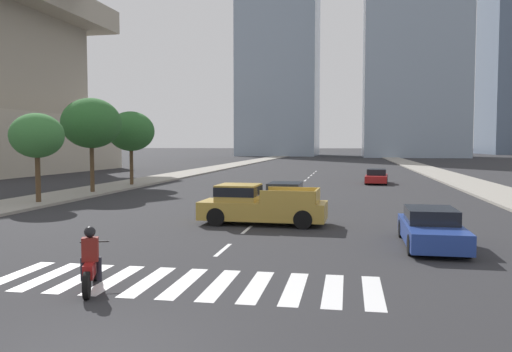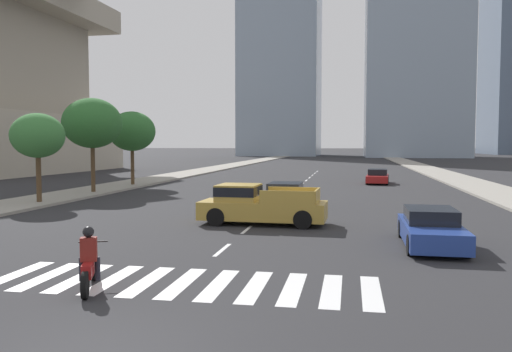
{
  "view_description": "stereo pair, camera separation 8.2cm",
  "coord_description": "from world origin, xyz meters",
  "px_view_note": "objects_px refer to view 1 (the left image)",
  "views": [
    {
      "loc": [
        3.91,
        -7.18,
        3.38
      ],
      "look_at": [
        0.0,
        14.7,
        2.0
      ],
      "focal_mm": 36.29,
      "sensor_mm": 36.0,
      "label": 1
    },
    {
      "loc": [
        3.99,
        -7.17,
        3.38
      ],
      "look_at": [
        0.0,
        14.7,
        2.0
      ],
      "focal_mm": 36.29,
      "sensor_mm": 36.0,
      "label": 2
    }
  ],
  "objects_px": {
    "motorcycle_trailing": "(91,264)",
    "sedan_white_0": "(284,198)",
    "street_tree_second": "(91,123)",
    "street_tree_nearest": "(37,136)",
    "pickup_truck": "(257,205)",
    "sedan_red_1": "(376,177)",
    "sedan_blue_2": "(431,229)",
    "street_tree_third": "(131,131)"
  },
  "relations": [
    {
      "from": "motorcycle_trailing",
      "to": "sedan_white_0",
      "type": "xyz_separation_m",
      "value": [
        2.67,
        15.18,
        0.05
      ]
    },
    {
      "from": "sedan_white_0",
      "to": "street_tree_second",
      "type": "xyz_separation_m",
      "value": [
        -13.83,
        6.17,
        4.13
      ]
    },
    {
      "from": "motorcycle_trailing",
      "to": "street_tree_second",
      "type": "xyz_separation_m",
      "value": [
        -11.16,
        21.35,
        4.18
      ]
    },
    {
      "from": "street_tree_nearest",
      "to": "sedan_white_0",
      "type": "bearing_deg",
      "value": 0.13
    },
    {
      "from": "pickup_truck",
      "to": "street_tree_nearest",
      "type": "bearing_deg",
      "value": -18.05
    },
    {
      "from": "motorcycle_trailing",
      "to": "sedan_red_1",
      "type": "relative_size",
      "value": 0.46
    },
    {
      "from": "motorcycle_trailing",
      "to": "street_tree_second",
      "type": "height_order",
      "value": "street_tree_second"
    },
    {
      "from": "pickup_truck",
      "to": "street_tree_nearest",
      "type": "relative_size",
      "value": 1.08
    },
    {
      "from": "sedan_blue_2",
      "to": "street_tree_nearest",
      "type": "height_order",
      "value": "street_tree_nearest"
    },
    {
      "from": "street_tree_third",
      "to": "sedan_red_1",
      "type": "bearing_deg",
      "value": 18.48
    },
    {
      "from": "motorcycle_trailing",
      "to": "street_tree_nearest",
      "type": "height_order",
      "value": "street_tree_nearest"
    },
    {
      "from": "sedan_red_1",
      "to": "street_tree_third",
      "type": "bearing_deg",
      "value": -67.02
    },
    {
      "from": "sedan_red_1",
      "to": "street_tree_second",
      "type": "height_order",
      "value": "street_tree_second"
    },
    {
      "from": "sedan_white_0",
      "to": "street_tree_second",
      "type": "distance_m",
      "value": 15.7
    },
    {
      "from": "sedan_red_1",
      "to": "sedan_blue_2",
      "type": "relative_size",
      "value": 0.99
    },
    {
      "from": "street_tree_nearest",
      "to": "street_tree_second",
      "type": "height_order",
      "value": "street_tree_second"
    },
    {
      "from": "sedan_blue_2",
      "to": "street_tree_second",
      "type": "height_order",
      "value": "street_tree_second"
    },
    {
      "from": "sedan_white_0",
      "to": "street_tree_third",
      "type": "distance_m",
      "value": 19.09
    },
    {
      "from": "sedan_white_0",
      "to": "street_tree_nearest",
      "type": "bearing_deg",
      "value": -89.04
    },
    {
      "from": "sedan_blue_2",
      "to": "street_tree_nearest",
      "type": "distance_m",
      "value": 21.73
    },
    {
      "from": "street_tree_nearest",
      "to": "street_tree_second",
      "type": "relative_size",
      "value": 0.78
    },
    {
      "from": "sedan_blue_2",
      "to": "street_tree_third",
      "type": "bearing_deg",
      "value": -136.36
    },
    {
      "from": "sedan_white_0",
      "to": "sedan_blue_2",
      "type": "relative_size",
      "value": 1.04
    },
    {
      "from": "sedan_red_1",
      "to": "motorcycle_trailing",
      "type": "bearing_deg",
      "value": -9.06
    },
    {
      "from": "sedan_white_0",
      "to": "sedan_red_1",
      "type": "xyz_separation_m",
      "value": [
        5.6,
        19.11,
        -0.07
      ]
    },
    {
      "from": "motorcycle_trailing",
      "to": "pickup_truck",
      "type": "height_order",
      "value": "pickup_truck"
    },
    {
      "from": "pickup_truck",
      "to": "street_tree_second",
      "type": "bearing_deg",
      "value": -37.82
    },
    {
      "from": "sedan_red_1",
      "to": "street_tree_nearest",
      "type": "relative_size",
      "value": 0.93
    },
    {
      "from": "sedan_red_1",
      "to": "sedan_blue_2",
      "type": "distance_m",
      "value": 27.58
    },
    {
      "from": "motorcycle_trailing",
      "to": "street_tree_third",
      "type": "height_order",
      "value": "street_tree_third"
    },
    {
      "from": "sedan_white_0",
      "to": "sedan_blue_2",
      "type": "height_order",
      "value": "sedan_white_0"
    },
    {
      "from": "pickup_truck",
      "to": "sedan_red_1",
      "type": "height_order",
      "value": "pickup_truck"
    },
    {
      "from": "motorcycle_trailing",
      "to": "sedan_blue_2",
      "type": "relative_size",
      "value": 0.45
    },
    {
      "from": "motorcycle_trailing",
      "to": "street_tree_nearest",
      "type": "xyz_separation_m",
      "value": [
        -11.16,
        15.14,
        3.25
      ]
    },
    {
      "from": "street_tree_second",
      "to": "street_tree_third",
      "type": "bearing_deg",
      "value": 90.0
    },
    {
      "from": "sedan_white_0",
      "to": "street_tree_third",
      "type": "relative_size",
      "value": 0.82
    },
    {
      "from": "street_tree_second",
      "to": "street_tree_nearest",
      "type": "bearing_deg",
      "value": -90.0
    },
    {
      "from": "sedan_white_0",
      "to": "sedan_red_1",
      "type": "height_order",
      "value": "sedan_white_0"
    },
    {
      "from": "sedan_blue_2",
      "to": "street_tree_second",
      "type": "distance_m",
      "value": 24.95
    },
    {
      "from": "pickup_truck",
      "to": "street_tree_third",
      "type": "relative_size",
      "value": 0.92
    },
    {
      "from": "sedan_red_1",
      "to": "street_tree_second",
      "type": "xyz_separation_m",
      "value": [
        -19.43,
        -12.93,
        4.2
      ]
    },
    {
      "from": "sedan_blue_2",
      "to": "sedan_red_1",
      "type": "bearing_deg",
      "value": -178.81
    }
  ]
}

